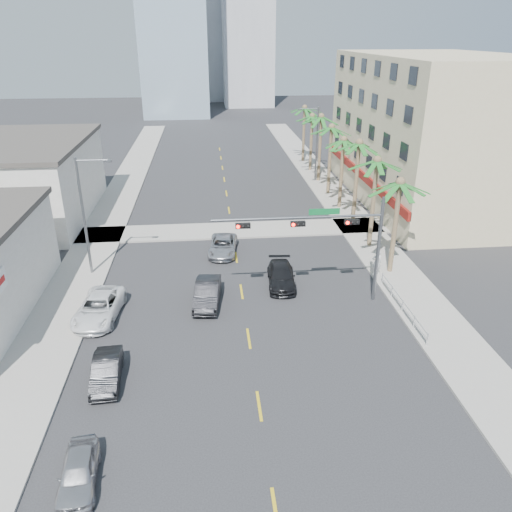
{
  "coord_description": "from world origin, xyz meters",
  "views": [
    {
      "loc": [
        -2.09,
        -21.4,
        16.92
      ],
      "look_at": [
        0.87,
        8.35,
        3.5
      ],
      "focal_mm": 35.0,
      "sensor_mm": 36.0,
      "label": 1
    }
  ],
  "objects_px": {
    "car_lane_center": "(223,246)",
    "car_lane_right": "(281,276)",
    "traffic_signal_mast": "(332,233)",
    "car_parked_far": "(99,308)",
    "car_parked_mid": "(106,371)",
    "car_parked_near": "(78,472)",
    "pedestrian": "(377,262)",
    "car_lane_left": "(207,293)"
  },
  "relations": [
    {
      "from": "car_parked_near",
      "to": "car_parked_far",
      "type": "height_order",
      "value": "car_parked_far"
    },
    {
      "from": "traffic_signal_mast",
      "to": "car_lane_right",
      "type": "distance_m",
      "value": 5.94
    },
    {
      "from": "car_parked_far",
      "to": "car_lane_center",
      "type": "distance_m",
      "value": 12.74
    },
    {
      "from": "car_lane_right",
      "to": "pedestrian",
      "type": "distance_m",
      "value": 7.37
    },
    {
      "from": "traffic_signal_mast",
      "to": "car_lane_center",
      "type": "xyz_separation_m",
      "value": [
        -6.84,
        9.04,
        -4.39
      ]
    },
    {
      "from": "car_lane_left",
      "to": "car_lane_center",
      "type": "height_order",
      "value": "car_lane_left"
    },
    {
      "from": "car_lane_left",
      "to": "car_lane_center",
      "type": "distance_m",
      "value": 8.51
    },
    {
      "from": "car_parked_mid",
      "to": "car_lane_center",
      "type": "height_order",
      "value": "car_lane_center"
    },
    {
      "from": "car_parked_mid",
      "to": "car_lane_right",
      "type": "bearing_deg",
      "value": 39.67
    },
    {
      "from": "pedestrian",
      "to": "car_lane_center",
      "type": "bearing_deg",
      "value": -28.9
    },
    {
      "from": "car_lane_center",
      "to": "pedestrian",
      "type": "height_order",
      "value": "pedestrian"
    },
    {
      "from": "car_parked_far",
      "to": "car_parked_near",
      "type": "bearing_deg",
      "value": -77.53
    },
    {
      "from": "car_parked_near",
      "to": "car_parked_far",
      "type": "relative_size",
      "value": 0.69
    },
    {
      "from": "traffic_signal_mast",
      "to": "car_lane_center",
      "type": "distance_m",
      "value": 12.16
    },
    {
      "from": "traffic_signal_mast",
      "to": "car_lane_left",
      "type": "xyz_separation_m",
      "value": [
        -8.22,
        0.65,
        -4.3
      ]
    },
    {
      "from": "traffic_signal_mast",
      "to": "car_lane_left",
      "type": "height_order",
      "value": "traffic_signal_mast"
    },
    {
      "from": "car_parked_near",
      "to": "car_lane_center",
      "type": "distance_m",
      "value": 23.86
    },
    {
      "from": "car_lane_left",
      "to": "pedestrian",
      "type": "height_order",
      "value": "pedestrian"
    },
    {
      "from": "car_lane_left",
      "to": "pedestrian",
      "type": "bearing_deg",
      "value": 18.47
    },
    {
      "from": "car_parked_near",
      "to": "car_lane_left",
      "type": "distance_m",
      "value": 15.45
    },
    {
      "from": "traffic_signal_mast",
      "to": "car_lane_right",
      "type": "xyz_separation_m",
      "value": [
        -2.81,
        2.88,
        -4.37
      ]
    },
    {
      "from": "traffic_signal_mast",
      "to": "car_lane_left",
      "type": "distance_m",
      "value": 9.3
    },
    {
      "from": "car_lane_left",
      "to": "car_lane_center",
      "type": "xyz_separation_m",
      "value": [
        1.38,
        8.39,
        -0.09
      ]
    },
    {
      "from": "car_parked_far",
      "to": "traffic_signal_mast",
      "type": "bearing_deg",
      "value": 7.79
    },
    {
      "from": "car_lane_left",
      "to": "car_lane_right",
      "type": "relative_size",
      "value": 0.97
    },
    {
      "from": "car_parked_mid",
      "to": "car_parked_far",
      "type": "xyz_separation_m",
      "value": [
        -1.6,
        6.66,
        0.09
      ]
    },
    {
      "from": "car_lane_center",
      "to": "car_lane_right",
      "type": "bearing_deg",
      "value": -50.06
    },
    {
      "from": "car_parked_near",
      "to": "car_lane_center",
      "type": "bearing_deg",
      "value": 69.04
    },
    {
      "from": "traffic_signal_mast",
      "to": "car_parked_near",
      "type": "relative_size",
      "value": 3.02
    },
    {
      "from": "car_lane_center",
      "to": "car_lane_right",
      "type": "distance_m",
      "value": 7.36
    },
    {
      "from": "car_lane_center",
      "to": "traffic_signal_mast",
      "type": "bearing_deg",
      "value": -46.11
    },
    {
      "from": "car_parked_far",
      "to": "car_lane_center",
      "type": "bearing_deg",
      "value": 54.65
    },
    {
      "from": "car_lane_right",
      "to": "traffic_signal_mast",
      "type": "bearing_deg",
      "value": -41.4
    },
    {
      "from": "car_parked_far",
      "to": "car_lane_right",
      "type": "distance_m",
      "value": 12.85
    },
    {
      "from": "car_parked_far",
      "to": "car_lane_right",
      "type": "xyz_separation_m",
      "value": [
        12.37,
        3.46,
        -0.06
      ]
    },
    {
      "from": "car_parked_mid",
      "to": "traffic_signal_mast",
      "type": "bearing_deg",
      "value": 24.52
    },
    {
      "from": "car_lane_right",
      "to": "car_lane_center",
      "type": "bearing_deg",
      "value": 127.42
    },
    {
      "from": "car_parked_mid",
      "to": "car_lane_left",
      "type": "xyz_separation_m",
      "value": [
        5.37,
        7.89,
        0.1
      ]
    },
    {
      "from": "traffic_signal_mast",
      "to": "car_lane_left",
      "type": "relative_size",
      "value": 2.41
    },
    {
      "from": "car_parked_mid",
      "to": "car_lane_center",
      "type": "bearing_deg",
      "value": 63.95
    },
    {
      "from": "car_lane_center",
      "to": "car_parked_far",
      "type": "bearing_deg",
      "value": -124.15
    },
    {
      "from": "pedestrian",
      "to": "car_lane_left",
      "type": "bearing_deg",
      "value": 9.74
    }
  ]
}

